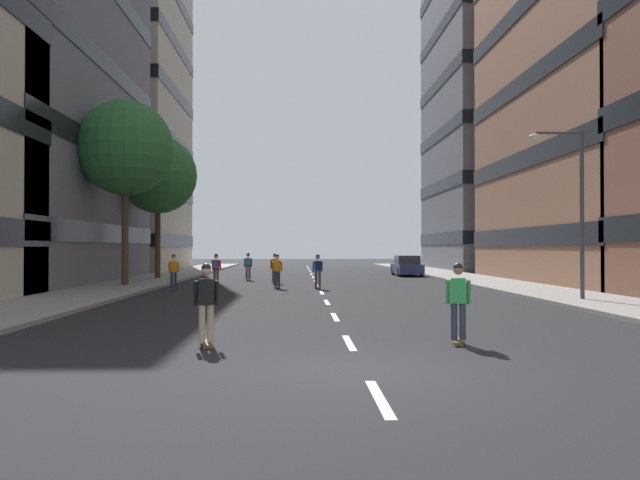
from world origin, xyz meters
The scene contains 19 objects.
ground_plane centered at (0.00, 25.87, 0.00)m, with size 155.19×155.19×0.00m, color black.
sidewalk_left centered at (-10.25, 29.10, 0.07)m, with size 3.98×71.13×0.14m, color gray.
sidewalk_right centered at (10.25, 29.10, 0.07)m, with size 3.98×71.13×0.14m, color gray.
lane_markings centered at (0.00, 28.00, 0.00)m, with size 0.16×62.20×0.01m.
building_left_far centered at (-19.12, 46.49, 18.13)m, with size 13.88×16.24×36.08m.
building_right_mid centered at (19.12, 25.25, 16.10)m, with size 13.88×19.47×32.02m.
building_right_far centered at (19.12, 46.49, 14.79)m, with size 13.88×16.73×29.40m.
parked_car_near centered at (7.06, 34.88, 0.70)m, with size 1.82×4.40×1.52m.
street_tree_near centered at (-10.25, 29.72, 6.85)m, with size 5.07×5.07×9.27m.
street_tree_mid centered at (-10.25, 22.14, 7.38)m, with size 5.05×5.05×9.79m.
streetlamp_right centered at (9.48, 12.62, 4.14)m, with size 2.13×0.30×6.50m.
skater_0 centered at (-4.30, 28.92, 1.02)m, with size 0.56×0.92×1.78m.
skater_1 centered at (-5.59, 23.14, 1.02)m, with size 0.56×0.92×1.78m.
skater_2 centered at (-0.09, 20.57, 1.02)m, with size 0.56×0.92×1.78m.
skater_3 centered at (-2.45, 25.34, 0.98)m, with size 0.54×0.91×1.78m.
skater_4 centered at (-2.17, 21.02, 0.98)m, with size 0.55×0.92×1.78m.
skater_5 centered at (-3.09, 2.60, 0.98)m, with size 0.57×0.92×1.78m.
skater_6 centered at (-7.31, 20.24, 0.98)m, with size 0.55×0.91×1.78m.
skater_7 centered at (2.38, 2.72, 0.98)m, with size 0.57×0.92×1.78m.
Camera 1 is at (-1.16, -10.55, 2.11)m, focal length 34.34 mm.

